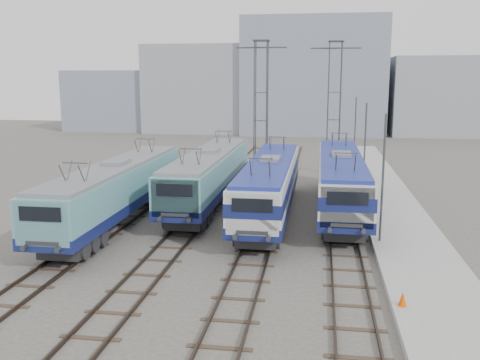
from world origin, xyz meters
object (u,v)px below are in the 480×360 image
locomotive_far_left (116,188)px  mast_front (383,181)px  locomotive_center_right (270,182)px  catenary_tower_west (261,102)px  safety_cone (403,299)px  mast_rear (355,134)px  catenary_tower_east (334,102)px  locomotive_center_left (209,173)px  locomotive_far_right (341,177)px  mast_mid (365,151)px

locomotive_far_left → mast_front: 15.54m
locomotive_center_right → mast_front: 8.25m
catenary_tower_west → safety_cone: bearing=-73.2°
mast_rear → safety_cone: bearing=-90.0°
catenary_tower_east → mast_rear: (2.10, 2.00, -3.14)m
catenary_tower_west → safety_cone: catenary_tower_west is taller
locomotive_center_right → catenary_tower_west: (-2.25, 14.88, 4.35)m
locomotive_center_left → catenary_tower_east: (8.75, 14.14, 4.37)m
locomotive_far_right → catenary_tower_east: catenary_tower_east is taller
locomotive_far_left → mast_front: size_ratio=2.58×
locomotive_far_left → catenary_tower_east: bearing=56.4°
locomotive_far_left → locomotive_center_left: bearing=52.3°
locomotive_far_left → mast_mid: (15.35, 9.96, 1.25)m
locomotive_far_right → catenary_tower_west: size_ratio=1.54×
locomotive_center_left → catenary_tower_west: bearing=79.5°
catenary_tower_east → mast_front: catenary_tower_east is taller
catenary_tower_east → locomotive_far_right: bearing=-89.0°
locomotive_center_left → mast_mid: mast_mid is taller
locomotive_far_right → locomotive_far_left: bearing=-159.1°
mast_front → locomotive_far_left: bearing=172.4°
locomotive_center_right → mast_front: mast_front is taller
catenary_tower_east → mast_mid: (2.10, -10.00, -3.14)m
locomotive_center_right → mast_front: size_ratio=2.56×
locomotive_far_left → catenary_tower_west: bearing=69.4°
locomotive_far_left → mast_front: bearing=-7.6°
catenary_tower_east → catenary_tower_west: bearing=-162.9°
locomotive_far_right → locomotive_center_right: bearing=-155.3°
locomotive_far_left → mast_rear: (15.35, 21.96, 1.25)m
locomotive_center_right → mast_front: (6.35, -5.12, 1.21)m
mast_mid → mast_front: bearing=-90.0°
mast_front → catenary_tower_east: bearing=95.5°
mast_mid → safety_cone: bearing=-90.1°
safety_cone → mast_rear: bearing=90.0°
mast_front → mast_mid: same height
locomotive_center_left → mast_mid: (10.85, 4.14, 1.23)m
locomotive_far_right → safety_cone: size_ratio=32.62×
locomotive_far_right → mast_front: 7.52m
locomotive_center_left → mast_front: bearing=-35.9°
locomotive_center_left → catenary_tower_west: (2.25, 12.14, 4.37)m
locomotive_center_right → mast_rear: (6.35, 18.88, 1.21)m
locomotive_center_left → locomotive_far_right: size_ratio=0.99×
locomotive_center_left → mast_mid: size_ratio=2.61×
locomotive_far_left → locomotive_center_left: (4.50, 5.82, 0.02)m
mast_rear → catenary_tower_east: bearing=-136.4°
catenary_tower_west → mast_front: (8.60, -20.00, -3.14)m
catenary_tower_west → catenary_tower_east: 6.80m
locomotive_center_left → locomotive_far_right: 9.03m
locomotive_center_left → safety_cone: size_ratio=32.29×
mast_front → safety_cone: 8.84m
catenary_tower_west → mast_mid: 12.16m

